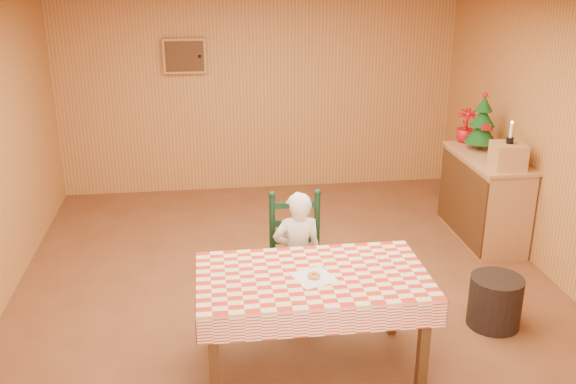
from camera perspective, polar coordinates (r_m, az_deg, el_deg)
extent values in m
plane|color=brown|center=(5.82, 0.26, -9.48)|extent=(6.00, 6.00, 0.00)
cube|color=#C68947|center=(8.19, -2.61, 9.06)|extent=(5.00, 0.10, 2.60)
cube|color=#C68947|center=(6.15, 24.08, 3.49)|extent=(0.10, 6.00, 2.60)
cube|color=tan|center=(8.03, -9.17, 11.86)|extent=(0.52, 0.08, 0.42)
cube|color=#4E2E14|center=(7.99, -9.18, 11.81)|extent=(0.46, 0.02, 0.36)
sphere|color=black|center=(7.97, -7.86, 11.86)|extent=(0.04, 0.04, 0.04)
cube|color=#4E2E14|center=(4.60, 2.20, -7.88)|extent=(1.60, 0.90, 0.06)
cube|color=#4E2E14|center=(4.43, -6.57, -14.95)|extent=(0.07, 0.07, 0.69)
cube|color=#4E2E14|center=(4.66, 11.94, -13.38)|extent=(0.07, 0.07, 0.69)
cube|color=#4E2E14|center=(5.06, -6.78, -10.13)|extent=(0.07, 0.07, 0.69)
cube|color=#4E2E14|center=(5.25, 9.32, -9.01)|extent=(0.07, 0.07, 0.69)
cube|color=red|center=(4.59, 2.20, -7.44)|extent=(1.64, 0.94, 0.02)
cube|color=red|center=(4.23, 3.27, -11.57)|extent=(1.64, 0.02, 0.18)
cube|color=red|center=(5.04, 1.29, -5.99)|extent=(1.64, 0.02, 0.18)
cube|color=#305929|center=(4.58, -8.11, -9.11)|extent=(0.02, 0.94, 0.18)
cube|color=#305929|center=(4.83, 11.92, -7.74)|extent=(0.02, 0.94, 0.18)
cube|color=black|center=(5.38, 0.84, -6.97)|extent=(0.44, 0.40, 0.04)
cylinder|color=black|center=(5.32, -0.96, -10.08)|extent=(0.04, 0.04, 0.41)
cylinder|color=black|center=(5.37, 3.14, -9.80)|extent=(0.04, 0.04, 0.41)
cylinder|color=black|center=(5.61, -1.36, -8.34)|extent=(0.04, 0.04, 0.41)
cylinder|color=black|center=(5.66, 2.50, -8.09)|extent=(0.04, 0.04, 0.41)
cylinder|color=black|center=(5.37, -1.41, -3.23)|extent=(0.05, 0.05, 0.60)
sphere|color=black|center=(5.26, -1.44, -0.23)|extent=(0.06, 0.06, 0.06)
cylinder|color=black|center=(5.42, 2.59, -3.02)|extent=(0.05, 0.05, 0.60)
sphere|color=black|center=(5.31, 2.64, -0.04)|extent=(0.06, 0.06, 0.06)
cube|color=black|center=(5.44, 0.59, -4.28)|extent=(0.38, 0.03, 0.05)
cube|color=black|center=(5.38, 0.60, -2.73)|extent=(0.38, 0.03, 0.05)
cube|color=black|center=(5.32, 0.61, -1.15)|extent=(0.38, 0.03, 0.05)
imported|color=silver|center=(5.32, 0.85, -5.70)|extent=(0.41, 0.27, 1.12)
cube|color=white|center=(4.54, 2.31, -7.60)|extent=(0.33, 0.33, 0.00)
torus|color=#C58646|center=(4.53, 2.32, -7.41)|extent=(0.12, 0.12, 0.03)
cube|color=tan|center=(7.15, 17.06, -0.60)|extent=(0.50, 1.20, 0.90)
cube|color=tan|center=(7.01, 17.45, 2.95)|extent=(0.54, 1.24, 0.03)
cube|color=#4E2E14|center=(7.05, 15.13, -0.71)|extent=(0.02, 1.20, 0.80)
cube|color=tan|center=(6.63, 18.97, 3.07)|extent=(0.33, 0.33, 0.25)
cylinder|color=#4E2E14|center=(7.21, 16.69, 3.96)|extent=(0.04, 0.04, 0.08)
cone|color=#0D3B12|center=(7.17, 16.81, 5.19)|extent=(0.34, 0.34, 0.24)
cone|color=#0D3B12|center=(7.13, 16.94, 6.43)|extent=(0.26, 0.26, 0.20)
cone|color=#0D3B12|center=(7.10, 17.06, 7.52)|extent=(0.18, 0.18, 0.16)
sphere|color=#B51012|center=(7.09, 17.13, 8.23)|extent=(0.06, 0.06, 0.06)
cube|color=#B51012|center=(7.01, 17.22, 5.49)|extent=(0.10, 0.02, 0.06)
sphere|color=#B51012|center=(7.14, 17.62, 5.30)|extent=(0.04, 0.04, 0.04)
sphere|color=#B51012|center=(7.16, 16.22, 6.06)|extent=(0.04, 0.04, 0.04)
sphere|color=#B51012|center=(7.22, 16.98, 6.91)|extent=(0.04, 0.04, 0.04)
imported|color=#B51012|center=(7.42, 15.53, 5.69)|extent=(0.25, 0.25, 0.37)
cylinder|color=black|center=(6.59, 19.12, 4.35)|extent=(0.07, 0.07, 0.06)
cylinder|color=white|center=(6.56, 19.22, 5.19)|extent=(0.03, 0.03, 0.14)
sphere|color=orange|center=(6.54, 19.31, 5.88)|extent=(0.02, 0.02, 0.02)
cylinder|color=black|center=(5.62, 17.92, -9.25)|extent=(0.50, 0.50, 0.43)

